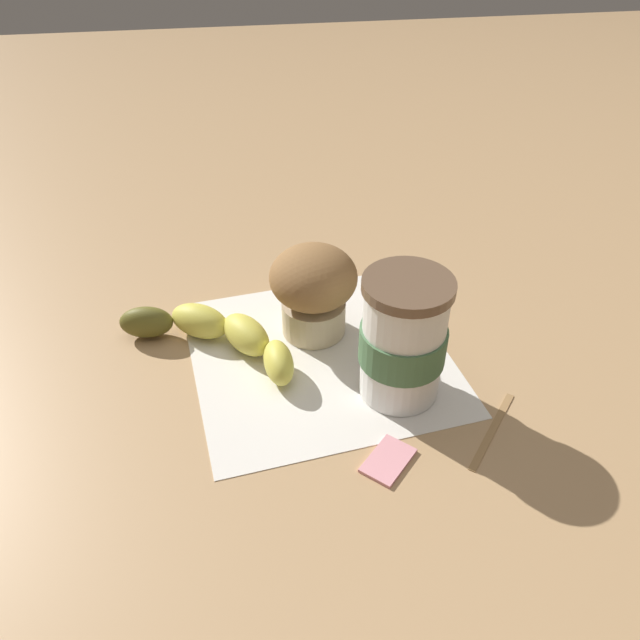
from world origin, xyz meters
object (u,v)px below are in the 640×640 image
Objects in this scene: muffin at (314,287)px; banana at (218,333)px; coffee_cup at (403,339)px; sugar_packet at (388,459)px.

muffin is 0.57× the size of banana.
sugar_packet is (0.03, 0.09, -0.06)m from coffee_cup.
banana is 0.23m from sugar_packet.
banana is 3.66× the size of sugar_packet.
coffee_cup is at bearing -110.19° from sugar_packet.
sugar_packet is (-0.14, 0.18, -0.02)m from banana.
banana reaches higher than sugar_packet.
coffee_cup is at bearing 122.55° from muffin.
banana is at bearing -51.99° from sugar_packet.
sugar_packet is at bearing 128.01° from banana.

